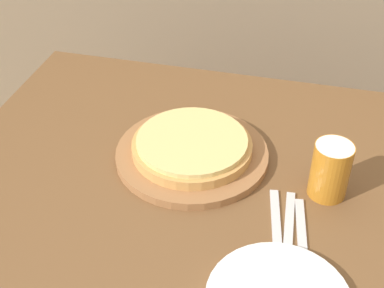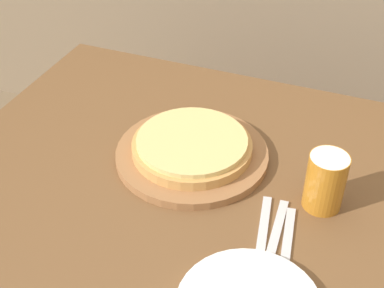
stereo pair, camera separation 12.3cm
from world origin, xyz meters
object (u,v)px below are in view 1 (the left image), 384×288
(dinner_knife, at_px, (289,229))
(pizza_on_board, at_px, (192,149))
(spoon, at_px, (301,231))
(beer_glass, at_px, (331,168))
(fork, at_px, (276,227))

(dinner_knife, bearing_deg, pizza_on_board, 144.36)
(spoon, bearing_deg, dinner_knife, 180.00)
(beer_glass, bearing_deg, pizza_on_board, 171.64)
(fork, xyz_separation_m, dinner_knife, (0.02, 0.00, 0.00))
(beer_glass, bearing_deg, fork, -125.24)
(pizza_on_board, height_order, beer_glass, beer_glass)
(pizza_on_board, relative_size, spoon, 1.96)
(beer_glass, relative_size, spoon, 0.70)
(beer_glass, xyz_separation_m, dinner_knife, (-0.07, -0.13, -0.07))
(spoon, bearing_deg, beer_glass, 72.24)
(beer_glass, xyz_separation_m, spoon, (-0.04, -0.13, -0.07))
(pizza_on_board, relative_size, fork, 1.67)
(fork, relative_size, dinner_knife, 1.00)
(pizza_on_board, relative_size, beer_glass, 2.80)
(beer_glass, height_order, fork, beer_glass)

